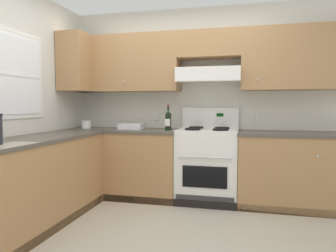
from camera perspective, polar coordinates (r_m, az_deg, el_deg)
ground_plane at (r=3.13m, az=-2.75°, el=-19.48°), size 7.04×7.04×0.00m
wall_back at (r=4.31m, az=8.28°, el=7.00°), size 4.68×0.57×2.55m
wall_left at (r=3.83m, az=-25.36°, el=5.04°), size 0.47×4.00×2.55m
counter_back_run at (r=4.12m, az=5.26°, el=-7.20°), size 3.60×0.65×0.91m
counter_left_run at (r=3.52m, az=-22.87°, el=-9.37°), size 0.63×1.91×0.91m
stove at (r=4.11m, az=7.11°, el=-6.86°), size 0.76×0.62×1.20m
wine_bottle at (r=4.10m, az=0.04°, el=1.08°), size 0.08×0.08×0.33m
bowl at (r=4.31m, az=-6.63°, el=-0.23°), size 0.32×0.21×0.07m
paper_towel_roll at (r=4.56m, az=-14.51°, el=0.27°), size 0.12×0.12×0.11m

